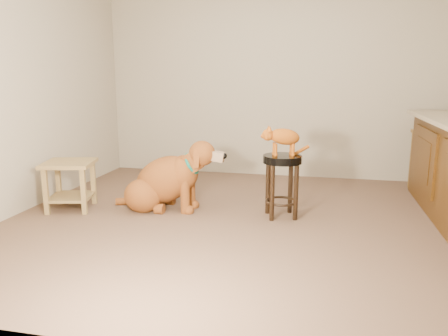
% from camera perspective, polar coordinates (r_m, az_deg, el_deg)
% --- Properties ---
extents(floor, '(4.50, 4.00, 0.01)m').
position_cam_1_polar(floor, '(4.06, 3.28, -7.09)').
color(floor, brown).
rests_on(floor, ground).
extents(room_shell, '(4.54, 4.04, 2.62)m').
position_cam_1_polar(room_shell, '(3.85, 3.60, 17.19)').
color(room_shell, '#A19882').
rests_on(room_shell, ground).
extents(padded_stool, '(0.38, 0.38, 0.60)m').
position_cam_1_polar(padded_stool, '(4.14, 7.58, -0.70)').
color(padded_stool, black).
rests_on(padded_stool, ground).
extents(wood_stool, '(0.39, 0.39, 0.71)m').
position_cam_1_polar(wood_stool, '(5.54, 25.22, 0.89)').
color(wood_stool, brown).
rests_on(wood_stool, ground).
extents(side_table, '(0.57, 0.57, 0.49)m').
position_cam_1_polar(side_table, '(4.63, -19.49, -1.23)').
color(side_table, olive).
rests_on(side_table, ground).
extents(golden_retriever, '(1.20, 0.59, 0.76)m').
position_cam_1_polar(golden_retriever, '(4.42, -7.64, -1.77)').
color(golden_retriever, brown).
rests_on(golden_retriever, ground).
extents(tabby_kitten, '(0.45, 0.28, 0.31)m').
position_cam_1_polar(tabby_kitten, '(4.08, 7.56, 3.96)').
color(tabby_kitten, '#8E430E').
rests_on(tabby_kitten, padded_stool).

